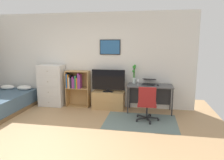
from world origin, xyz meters
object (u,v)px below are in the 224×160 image
at_px(television, 108,81).
at_px(wine_glass, 138,80).
at_px(laptop, 149,82).
at_px(dresser, 52,85).
at_px(tv_stand, 108,100).
at_px(computer_mouse, 158,85).
at_px(bed, 0,103).
at_px(bamboo_vase, 134,73).
at_px(desk, 150,90).
at_px(bookshelf, 76,85).
at_px(office_chair, 147,103).

distance_m(television, wine_glass, 0.84).
bearing_deg(television, laptop, 2.46).
xyz_separation_m(dresser, wine_glass, (2.54, -0.12, 0.26)).
relative_size(dresser, television, 1.31).
bearing_deg(tv_stand, computer_mouse, -4.60).
height_order(bed, dresser, dresser).
relative_size(dresser, laptop, 2.83).
height_order(laptop, wine_glass, wine_glass).
relative_size(dresser, bamboo_vase, 2.33).
bearing_deg(desk, bed, -168.76).
height_order(bookshelf, office_chair, bookshelf).
bearing_deg(desk, laptop, 136.74).
relative_size(tv_stand, laptop, 2.07).
xyz_separation_m(bed, tv_stand, (2.84, 0.80, 0.01)).
relative_size(television, wine_glass, 5.19).
distance_m(bed, wine_glass, 3.79).
height_order(tv_stand, wine_glass, wine_glass).
bearing_deg(laptop, bookshelf, -172.75).
height_order(television, desk, television).
bearing_deg(office_chair, tv_stand, 143.12).
bearing_deg(desk, office_chair, -94.30).
distance_m(bookshelf, laptop, 2.10).
relative_size(office_chair, laptop, 1.99).
xyz_separation_m(bed, bamboo_vase, (3.55, 0.91, 0.78)).
height_order(dresser, desk, dresser).
distance_m(computer_mouse, wine_glass, 0.54).
relative_size(dresser, wine_glass, 6.79).
distance_m(bed, bamboo_vase, 3.74).
relative_size(dresser, bookshelf, 1.16).
bearing_deg(television, tv_stand, 90.00).
distance_m(television, laptop, 1.12).
height_order(dresser, computer_mouse, dresser).
bearing_deg(tv_stand, bookshelf, 177.17).
xyz_separation_m(bed, bookshelf, (1.87, 0.85, 0.39)).
relative_size(tv_stand, office_chair, 1.04).
xyz_separation_m(office_chair, laptop, (0.03, 0.85, 0.34)).
height_order(tv_stand, office_chair, office_chair).
relative_size(desk, computer_mouse, 11.45).
distance_m(bookshelf, computer_mouse, 2.34).
height_order(dresser, television, dresser).
height_order(bed, desk, desk).
bearing_deg(office_chair, computer_mouse, 69.72).
bearing_deg(tv_stand, office_chair, -37.02).
relative_size(bookshelf, desk, 0.89).
bearing_deg(wine_glass, dresser, 177.23).
xyz_separation_m(bamboo_vase, wine_glass, (0.12, -0.24, -0.14)).
relative_size(bed, dresser, 1.67).
bearing_deg(office_chair, wine_glass, 111.05).
bearing_deg(bed, bamboo_vase, 13.03).
relative_size(laptop, bamboo_vase, 0.83).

